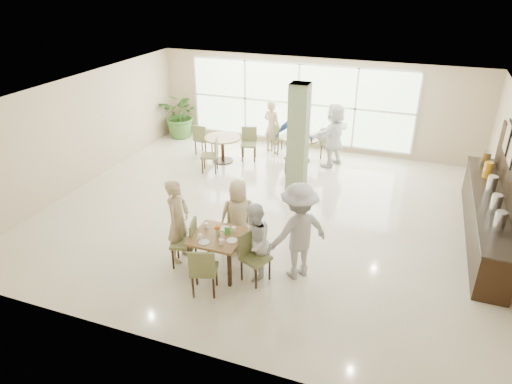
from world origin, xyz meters
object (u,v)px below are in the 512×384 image
(teen_left, at_px, (178,221))
(teen_far, at_px, (239,215))
(round_table_right, at_px, (301,142))
(potted_plant, at_px, (181,115))
(buffet_counter, at_px, (487,215))
(adult_standing, at_px, (272,127))
(main_table, at_px, (218,240))
(round_table_left, at_px, (222,143))
(teen_standing, at_px, (298,231))
(teen_right, at_px, (254,242))
(adult_a, at_px, (294,139))
(adult_b, at_px, (334,135))

(teen_left, xyz_separation_m, teen_far, (0.94, 0.75, -0.09))
(round_table_right, relative_size, potted_plant, 0.77)
(buffet_counter, height_order, adult_standing, buffet_counter)
(main_table, relative_size, round_table_left, 0.88)
(round_table_right, distance_m, teen_standing, 5.61)
(buffet_counter, relative_size, teen_right, 3.16)
(round_table_left, xyz_separation_m, teen_left, (1.26, -4.88, 0.28))
(main_table, xyz_separation_m, potted_plant, (-4.27, 6.46, 0.11))
(round_table_left, xyz_separation_m, buffet_counter, (6.90, -1.99, -0.01))
(teen_far, height_order, teen_right, teen_far)
(round_table_left, height_order, teen_left, teen_left)
(adult_standing, bearing_deg, teen_left, 112.84)
(potted_plant, xyz_separation_m, teen_right, (4.97, -6.42, -0.02))
(round_table_right, xyz_separation_m, adult_a, (-0.01, -0.74, 0.33))
(round_table_left, height_order, adult_b, adult_b)
(potted_plant, bearing_deg, round_table_right, -8.95)
(teen_right, xyz_separation_m, adult_b, (0.26, 5.76, 0.17))
(teen_right, relative_size, teen_standing, 0.80)
(teen_standing, bearing_deg, teen_far, -65.63)
(adult_standing, bearing_deg, teen_far, 122.92)
(teen_far, bearing_deg, buffet_counter, 179.96)
(round_table_right, xyz_separation_m, teen_right, (0.69, -5.75, 0.16))
(teen_far, bearing_deg, adult_a, -113.55)
(adult_b, relative_size, adult_standing, 1.12)
(round_table_left, xyz_separation_m, teen_right, (2.82, -4.93, 0.18))
(adult_a, bearing_deg, teen_right, -77.50)
(round_table_right, height_order, buffet_counter, buffet_counter)
(main_table, relative_size, teen_right, 0.63)
(buffet_counter, relative_size, adult_standing, 2.87)
(round_table_right, bearing_deg, main_table, -90.12)
(round_table_right, distance_m, teen_right, 5.79)
(teen_far, bearing_deg, adult_standing, -103.11)
(adult_b, bearing_deg, adult_a, -27.93)
(main_table, distance_m, teen_right, 0.71)
(teen_standing, distance_m, adult_standing, 6.29)
(adult_b, xyz_separation_m, adult_standing, (-1.96, 0.37, -0.10))
(adult_b, bearing_deg, adult_standing, -76.67)
(teen_standing, bearing_deg, adult_b, -131.56)
(teen_far, bearing_deg, teen_right, 103.56)
(main_table, xyz_separation_m, teen_standing, (1.42, 0.36, 0.28))
(main_table, distance_m, adult_b, 5.88)
(round_table_left, xyz_separation_m, round_table_right, (2.13, 0.82, 0.02))
(main_table, bearing_deg, adult_b, 80.57)
(main_table, distance_m, teen_left, 0.89)
(teen_left, xyz_separation_m, adult_standing, (-0.14, 6.08, -0.02))
(round_table_right, distance_m, teen_far, 4.95)
(teen_far, height_order, adult_a, adult_a)
(potted_plant, height_order, adult_b, adult_b)
(teen_far, xyz_separation_m, teen_right, (0.63, -0.80, -0.01))
(round_table_left, height_order, round_table_right, same)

